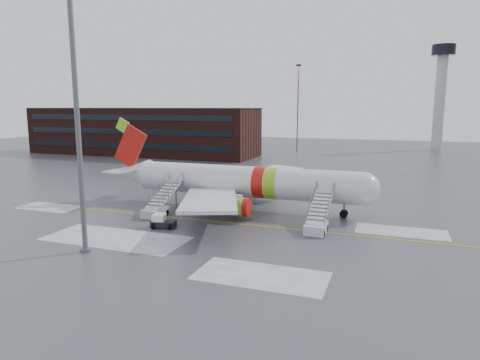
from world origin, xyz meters
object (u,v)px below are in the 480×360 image
at_px(airstair_fwd, 318,221).
at_px(pushback_tug, 162,222).
at_px(light_mast_near, 75,81).
at_px(airliner, 238,182).
at_px(airstair_aft, 159,207).

relative_size(airstair_fwd, pushback_tug, 2.80).
xyz_separation_m(airstair_fwd, light_mast_near, (-18.03, -13.34, 13.63)).
relative_size(airliner, airstair_aft, 4.55).
distance_m(airliner, airstair_fwd, 13.07).
distance_m(airliner, pushback_tug, 12.08).
distance_m(airstair_aft, pushback_tug, 5.22).
relative_size(airliner, light_mast_near, 1.22).
xyz_separation_m(airliner, airstair_fwd, (11.07, -6.54, -2.35)).
distance_m(airliner, light_mast_near, 23.89).
height_order(airstair_fwd, light_mast_near, light_mast_near).
bearing_deg(airstair_aft, pushback_tug, -55.40).
bearing_deg(airstair_aft, airliner, 40.90).
height_order(airstair_fwd, airstair_aft, same).
relative_size(airliner, airstair_fwd, 4.55).
bearing_deg(airliner, light_mast_near, -109.33).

